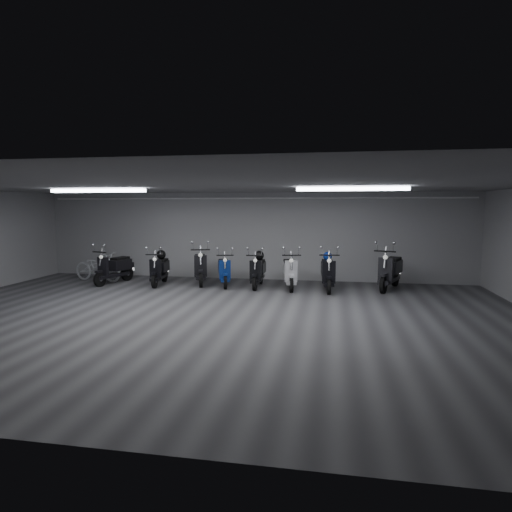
% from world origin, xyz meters
% --- Properties ---
extents(floor, '(14.00, 10.00, 0.01)m').
position_xyz_m(floor, '(0.00, 0.00, -0.01)').
color(floor, '#3C3C3F').
rests_on(floor, ground).
extents(ceiling, '(14.00, 10.00, 0.01)m').
position_xyz_m(ceiling, '(0.00, 0.00, 2.80)').
color(ceiling, slate).
rests_on(ceiling, ground).
extents(back_wall, '(14.00, 0.01, 2.80)m').
position_xyz_m(back_wall, '(0.00, 5.00, 1.40)').
color(back_wall, '#969698').
rests_on(back_wall, ground).
extents(front_wall, '(14.00, 0.01, 2.80)m').
position_xyz_m(front_wall, '(0.00, -5.00, 1.40)').
color(front_wall, '#969698').
rests_on(front_wall, ground).
extents(fluor_strip_left, '(2.40, 0.18, 0.08)m').
position_xyz_m(fluor_strip_left, '(-3.00, 1.00, 2.74)').
color(fluor_strip_left, white).
rests_on(fluor_strip_left, ceiling).
extents(fluor_strip_right, '(2.40, 0.18, 0.08)m').
position_xyz_m(fluor_strip_right, '(3.00, 1.00, 2.74)').
color(fluor_strip_right, white).
rests_on(fluor_strip_right, ceiling).
extents(conduit, '(13.60, 0.05, 0.05)m').
position_xyz_m(conduit, '(0.00, 4.92, 2.62)').
color(conduit, white).
rests_on(conduit, back_wall).
extents(scooter_0, '(1.01, 1.81, 1.28)m').
position_xyz_m(scooter_0, '(-3.97, 3.40, 0.64)').
color(scooter_0, black).
rests_on(scooter_0, floor).
extents(scooter_1, '(0.74, 1.69, 1.22)m').
position_xyz_m(scooter_1, '(-2.51, 3.44, 0.61)').
color(scooter_1, black).
rests_on(scooter_1, floor).
extents(scooter_3, '(1.17, 1.95, 1.38)m').
position_xyz_m(scooter_3, '(-1.35, 3.83, 0.69)').
color(scooter_3, black).
rests_on(scooter_3, floor).
extents(scooter_4, '(1.01, 1.72, 1.21)m').
position_xyz_m(scooter_4, '(-0.55, 3.63, 0.61)').
color(scooter_4, navy).
rests_on(scooter_4, floor).
extents(scooter_5, '(0.58, 1.67, 1.24)m').
position_xyz_m(scooter_5, '(0.48, 3.60, 0.62)').
color(scooter_5, black).
rests_on(scooter_5, floor).
extents(scooter_6, '(0.87, 1.80, 1.28)m').
position_xyz_m(scooter_6, '(1.43, 3.51, 0.64)').
color(scooter_6, '#B8B7BC').
rests_on(scooter_6, floor).
extents(scooter_7, '(0.71, 1.82, 1.33)m').
position_xyz_m(scooter_7, '(2.50, 3.45, 0.66)').
color(scooter_7, black).
rests_on(scooter_7, floor).
extents(scooter_9, '(1.31, 2.03, 1.44)m').
position_xyz_m(scooter_9, '(4.24, 3.86, 0.72)').
color(scooter_9, black).
rests_on(scooter_9, floor).
extents(bicycle, '(1.82, 0.95, 1.12)m').
position_xyz_m(bicycle, '(-4.69, 3.72, 0.56)').
color(bicycle, silver).
rests_on(bicycle, floor).
extents(helmet_0, '(0.29, 0.29, 0.29)m').
position_xyz_m(helmet_0, '(0.47, 3.83, 0.91)').
color(helmet_0, black).
rests_on(helmet_0, scooter_5).
extents(helmet_1, '(0.28, 0.28, 0.28)m').
position_xyz_m(helmet_1, '(-2.54, 3.67, 0.90)').
color(helmet_1, black).
rests_on(helmet_1, scooter_1).
extents(helmet_2, '(0.25, 0.25, 0.25)m').
position_xyz_m(helmet_2, '(2.48, 3.70, 0.95)').
color(helmet_2, navy).
rests_on(helmet_2, scooter_7).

